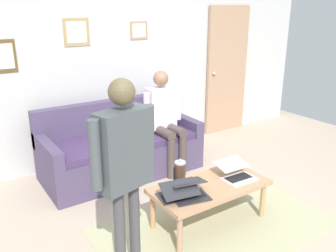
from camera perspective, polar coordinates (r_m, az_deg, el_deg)
name	(u,v)px	position (r m, az deg, el deg)	size (l,w,h in m)	color
ground_plane	(216,226)	(3.64, 7.61, -15.59)	(7.68, 7.68, 0.00)	#B6A28C
area_rug	(215,226)	(3.63, 7.53, -15.64)	(2.22, 1.35, 0.01)	tan
back_wall	(112,60)	(4.92, -9.00, 10.37)	(7.04, 0.11, 2.70)	#BEBCBC
interior_door	(227,71)	(6.02, 9.39, 8.68)	(0.82, 0.09, 2.05)	tan
couch	(120,149)	(4.58, -7.64, -3.74)	(1.94, 0.88, 0.88)	#4A3E5D
coffee_table	(210,189)	(3.50, 6.70, -9.98)	(1.14, 0.56, 0.41)	tan
laptop_left	(189,192)	(3.25, 3.43, -10.48)	(0.38, 0.36, 0.14)	#28282D
laptop_center	(236,174)	(3.64, 10.89, -7.47)	(0.33, 0.36, 0.14)	silver
laptop_right	(178,193)	(3.23, 1.58, -10.70)	(0.38, 0.33, 0.15)	#28282D
french_press	(180,173)	(3.41, 1.93, -7.55)	(0.12, 0.10, 0.27)	#4C3323
person_standing	(124,159)	(2.53, -6.97, -5.21)	(0.57, 0.26, 1.59)	#454246
person_seated	(164,115)	(4.50, -0.57, 1.71)	(0.55, 0.51, 1.28)	#4B3E3A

